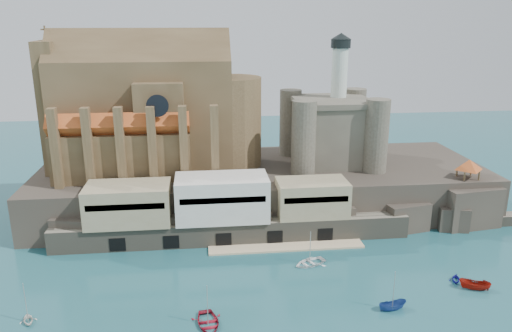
{
  "coord_description": "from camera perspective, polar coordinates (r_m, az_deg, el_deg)",
  "views": [
    {
      "loc": [
        -13.69,
        -68.47,
        42.83
      ],
      "look_at": [
        -2.31,
        32.0,
        12.39
      ],
      "focal_mm": 35.0,
      "sensor_mm": 36.0,
      "label": 1
    }
  ],
  "objects": [
    {
      "name": "boat_5",
      "position": [
        91.35,
        23.68,
        -12.75
      ],
      "size": [
        2.45,
        2.42,
        4.99
      ],
      "primitive_type": "imported",
      "rotation": [
        0.0,
        0.0,
        4.36
      ],
      "color": "#99190D",
      "rests_on": "ground"
    },
    {
      "name": "boat_2",
      "position": [
        81.73,
        15.29,
        -15.51
      ],
      "size": [
        1.95,
        1.91,
        4.49
      ],
      "primitive_type": "imported",
      "rotation": [
        0.0,
        0.0,
        1.71
      ],
      "color": "navy",
      "rests_on": "ground"
    },
    {
      "name": "rock_outcrop",
      "position": [
        116.2,
        22.7,
        -4.12
      ],
      "size": [
        14.5,
        10.5,
        8.7
      ],
      "color": "#2A241F",
      "rests_on": "ground"
    },
    {
      "name": "ground",
      "position": [
        81.91,
        4.27,
        -14.82
      ],
      "size": [
        300.0,
        300.0,
        0.0
      ],
      "primitive_type": "plane",
      "color": "#194D55",
      "rests_on": "ground"
    },
    {
      "name": "boat_6",
      "position": [
        92.01,
        6.15,
        -11.09
      ],
      "size": [
        2.93,
        4.5,
        6.11
      ],
      "primitive_type": "imported",
      "rotation": [
        0.0,
        0.0,
        5.13
      ],
      "color": "white",
      "rests_on": "ground"
    },
    {
      "name": "church",
      "position": [
        112.73,
        -11.72,
        5.82
      ],
      "size": [
        47.0,
        25.93,
        30.51
      ],
      "color": "brown",
      "rests_on": "promontory"
    },
    {
      "name": "boat_0",
      "position": [
        76.03,
        -5.5,
        -17.62
      ],
      "size": [
        4.76,
        2.0,
        6.46
      ],
      "primitive_type": "imported",
      "rotation": [
        0.0,
        0.0,
        0.15
      ],
      "color": "maroon",
      "rests_on": "ground"
    },
    {
      "name": "promontory",
      "position": [
        115.1,
        0.64,
        -2.48
      ],
      "size": [
        100.0,
        36.0,
        10.0
      ],
      "color": "#2A241F",
      "rests_on": "ground"
    },
    {
      "name": "boat_4",
      "position": [
        83.19,
        -24.56,
        -15.92
      ],
      "size": [
        3.27,
        2.67,
        3.27
      ],
      "primitive_type": "imported",
      "rotation": [
        0.0,
        0.0,
        3.53
      ],
      "color": "white",
      "rests_on": "ground"
    },
    {
      "name": "boat_7",
      "position": [
        92.64,
        21.85,
        -12.1
      ],
      "size": [
        3.05,
        2.59,
        3.03
      ],
      "primitive_type": "imported",
      "rotation": [
        0.0,
        0.0,
        5.82
      ],
      "color": "#1B1B97",
      "rests_on": "ground"
    },
    {
      "name": "castle_keep",
      "position": [
        116.13,
        8.57,
        4.38
      ],
      "size": [
        21.2,
        21.2,
        29.3
      ],
      "color": "#4C483C",
      "rests_on": "promontory"
    },
    {
      "name": "pavilion",
      "position": [
        113.72,
        23.15,
        0.02
      ],
      "size": [
        6.4,
        6.4,
        5.4
      ],
      "color": "brown",
      "rests_on": "rock_outcrop"
    },
    {
      "name": "quay",
      "position": [
        98.71,
        -3.98,
        -5.16
      ],
      "size": [
        70.0,
        12.0,
        13.05
      ],
      "color": "#6D6857",
      "rests_on": "ground"
    }
  ]
}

